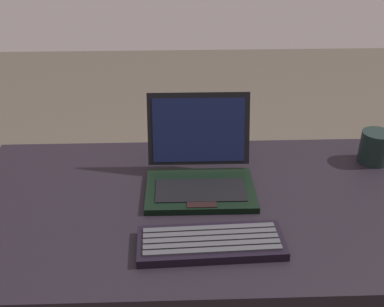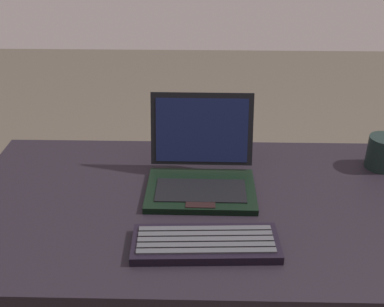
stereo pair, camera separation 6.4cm
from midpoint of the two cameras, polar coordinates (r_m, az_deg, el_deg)
desk at (r=1.33m, az=3.21°, el=-9.14°), size 1.42×0.70×0.75m
laptop_front at (r=1.31m, az=-0.46°, el=-2.02°), size 0.29×0.26×0.23m
external_keyboard at (r=1.11m, az=0.60°, el=-10.65°), size 0.34×0.14×0.03m
coffee_mug at (r=1.52m, az=20.06°, el=0.71°), size 0.14×0.09×0.10m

